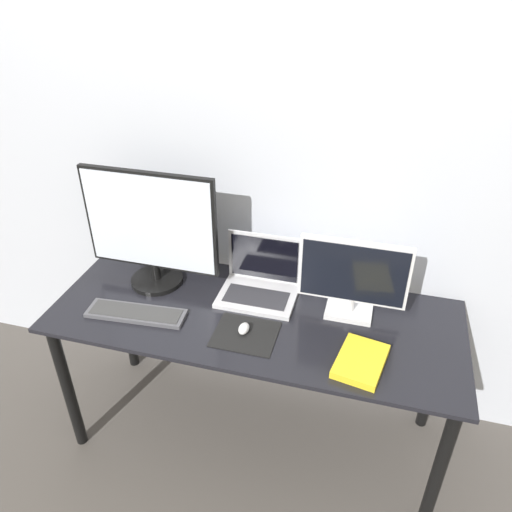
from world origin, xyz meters
The scene contains 10 objects.
ground_plane centered at (0.00, 0.00, 0.00)m, with size 12.00×12.00×0.00m, color #4C4742.
wall_back centered at (0.00, 0.70, 1.25)m, with size 7.00×0.05×2.50m.
desk centered at (0.00, 0.32, 0.60)m, with size 1.62×0.63×0.71m.
monitor_left centered at (-0.47, 0.42, 0.97)m, with size 0.57×0.22×0.51m.
monitor_right centered at (0.36, 0.42, 0.88)m, with size 0.42×0.13×0.33m.
laptop centered at (-0.02, 0.47, 0.77)m, with size 0.32×0.24×0.24m.
keyboard centered at (-0.45, 0.19, 0.72)m, with size 0.40×0.14×0.02m.
mousepad centered at (0.00, 0.19, 0.71)m, with size 0.24×0.20×0.00m.
mouse centered at (-0.01, 0.20, 0.73)m, with size 0.04×0.06×0.03m.
book centered at (0.43, 0.15, 0.72)m, with size 0.19×0.25×0.03m.
Camera 1 is at (0.42, -1.18, 1.96)m, focal length 35.00 mm.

